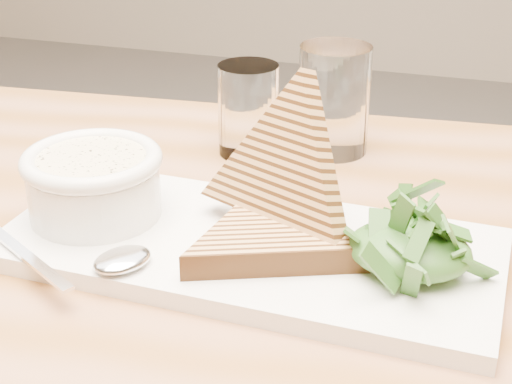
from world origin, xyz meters
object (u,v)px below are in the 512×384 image
(soup_bowl, at_px, (95,191))
(glass_far, at_px, (334,100))
(glass_near, at_px, (248,110))
(platter, at_px, (249,248))
(table_top, at_px, (191,281))

(soup_bowl, xyz_separation_m, glass_far, (0.16, 0.24, 0.02))
(glass_near, bearing_deg, platter, -72.14)
(table_top, bearing_deg, glass_near, 95.74)
(table_top, distance_m, platter, 0.06)
(platter, height_order, glass_far, glass_far)
(glass_near, bearing_deg, glass_far, 21.84)
(table_top, height_order, glass_far, glass_far)
(soup_bowl, xyz_separation_m, glass_near, (0.07, 0.20, 0.01))
(platter, xyz_separation_m, glass_near, (-0.07, 0.21, 0.04))
(platter, relative_size, glass_far, 3.54)
(table_top, xyz_separation_m, glass_near, (-0.02, 0.23, 0.07))
(soup_bowl, bearing_deg, glass_near, 70.23)
(platter, xyz_separation_m, glass_far, (0.02, 0.24, 0.05))
(table_top, height_order, glass_near, glass_near)
(glass_near, bearing_deg, table_top, -84.26)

